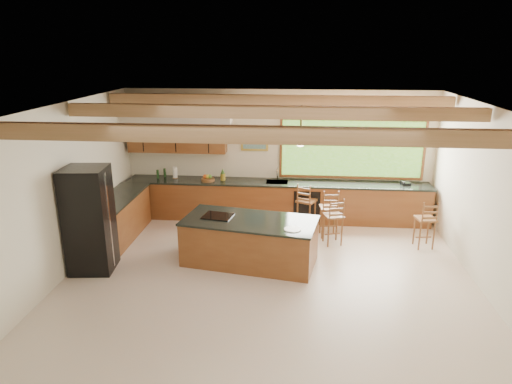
{
  "coord_description": "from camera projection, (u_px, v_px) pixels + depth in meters",
  "views": [
    {
      "loc": [
        0.45,
        -7.24,
        3.91
      ],
      "look_at": [
        -0.29,
        0.8,
        1.34
      ],
      "focal_mm": 32.0,
      "sensor_mm": 36.0,
      "label": 1
    }
  ],
  "objects": [
    {
      "name": "ground",
      "position": [
        268.0,
        278.0,
        8.1
      ],
      "size": [
        7.2,
        7.2,
        0.0
      ],
      "primitive_type": "plane",
      "color": "beige",
      "rests_on": "ground"
    },
    {
      "name": "room_shell",
      "position": [
        262.0,
        147.0,
        8.06
      ],
      "size": [
        7.27,
        6.54,
        3.02
      ],
      "color": "beige",
      "rests_on": "ground"
    },
    {
      "name": "counter_run",
      "position": [
        240.0,
        205.0,
        10.42
      ],
      "size": [
        7.12,
        3.1,
        1.22
      ],
      "color": "brown",
      "rests_on": "ground"
    },
    {
      "name": "island",
      "position": [
        250.0,
        241.0,
        8.57
      ],
      "size": [
        2.62,
        1.56,
        0.88
      ],
      "rotation": [
        0.0,
        0.0,
        -0.17
      ],
      "color": "brown",
      "rests_on": "ground"
    },
    {
      "name": "refrigerator",
      "position": [
        89.0,
        220.0,
        8.14
      ],
      "size": [
        0.82,
        0.8,
        1.92
      ],
      "rotation": [
        0.0,
        0.0,
        0.1
      ],
      "color": "black",
      "rests_on": "ground"
    },
    {
      "name": "bar_stool_a",
      "position": [
        329.0,
        209.0,
        9.65
      ],
      "size": [
        0.42,
        0.42,
        1.07
      ],
      "rotation": [
        0.0,
        0.0,
        0.1
      ],
      "color": "brown",
      "rests_on": "ground"
    },
    {
      "name": "bar_stool_b",
      "position": [
        307.0,
        202.0,
        10.12
      ],
      "size": [
        0.5,
        0.5,
        1.05
      ],
      "rotation": [
        0.0,
        0.0,
        -0.43
      ],
      "color": "brown",
      "rests_on": "ground"
    },
    {
      "name": "bar_stool_c",
      "position": [
        334.0,
        217.0,
        9.27
      ],
      "size": [
        0.46,
        0.46,
        1.02
      ],
      "rotation": [
        0.0,
        0.0,
        0.3
      ],
      "color": "brown",
      "rests_on": "ground"
    },
    {
      "name": "bar_stool_d",
      "position": [
        426.0,
        220.0,
        9.11
      ],
      "size": [
        0.42,
        0.42,
        1.02
      ],
      "rotation": [
        0.0,
        0.0,
        0.15
      ],
      "color": "brown",
      "rests_on": "ground"
    }
  ]
}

